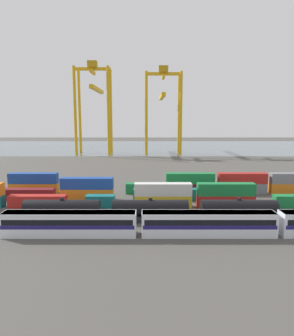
{
  "coord_description": "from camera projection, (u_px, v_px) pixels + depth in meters",
  "views": [
    {
      "loc": [
        0.41,
        -73.22,
        18.68
      ],
      "look_at": [
        0.25,
        9.08,
        6.01
      ],
      "focal_mm": 34.31,
      "sensor_mm": 36.0,
      "label": 1
    }
  ],
  "objects": [
    {
      "name": "shipping_container_13",
      "position": [
        88.0,
        183.0,
        74.2
      ],
      "size": [
        12.1,
        2.44,
        2.6
      ],
      "primitive_type": "cube",
      "color": "#1C4299",
      "rests_on": "shipping_container_12"
    },
    {
      "name": "shipping_container_24",
      "position": [
        294.0,
        188.0,
        80.81
      ],
      "size": [
        12.1,
        2.44,
        2.6
      ],
      "primitive_type": "cube",
      "color": "orange",
      "rests_on": "ground_plane"
    },
    {
      "name": "gantry_crane_central",
      "position": [
        163.0,
        102.0,
        171.54
      ],
      "size": [
        19.31,
        39.99,
        45.68
      ],
      "color": "gold",
      "rests_on": "ground_plane"
    },
    {
      "name": "shipping_container_5",
      "position": [
        164.0,
        189.0,
        67.85
      ],
      "size": [
        12.1,
        2.44,
        2.6
      ],
      "primitive_type": "cube",
      "color": "silver",
      "rests_on": "shipping_container_4"
    },
    {
      "name": "shipping_container_12",
      "position": [
        88.0,
        194.0,
        74.59
      ],
      "size": [
        12.1,
        2.44,
        2.6
      ],
      "primitive_type": "cube",
      "color": "orange",
      "rests_on": "ground_plane"
    },
    {
      "name": "shipping_container_15",
      "position": [
        206.0,
        194.0,
        74.54
      ],
      "size": [
        12.1,
        2.44,
        2.6
      ],
      "primitive_type": "cube",
      "color": "#146066",
      "rests_on": "ground_plane"
    },
    {
      "name": "shipping_container_4",
      "position": [
        163.0,
        201.0,
        68.24
      ],
      "size": [
        12.1,
        2.44,
        2.6
      ],
      "primitive_type": "cube",
      "color": "gold",
      "rests_on": "ground_plane"
    },
    {
      "name": "shipping_container_2",
      "position": [
        38.0,
        201.0,
        68.29
      ],
      "size": [
        12.1,
        2.44,
        2.6
      ],
      "primitive_type": "cube",
      "color": "#AD211C",
      "rests_on": "ground_plane"
    },
    {
      "name": "shipping_container_14",
      "position": [
        147.0,
        194.0,
        74.57
      ],
      "size": [
        6.04,
        2.44,
        2.6
      ],
      "primitive_type": "cube",
      "color": "#146066",
      "rests_on": "ground_plane"
    },
    {
      "name": "shipping_container_17",
      "position": [
        34.0,
        178.0,
        80.54
      ],
      "size": [
        12.1,
        2.44,
        2.6
      ],
      "primitive_type": "cube",
      "color": "#1C4299",
      "rests_on": "shipping_container_16"
    },
    {
      "name": "shipping_container_23",
      "position": [
        243.0,
        178.0,
        80.44
      ],
      "size": [
        12.1,
        2.44,
        2.6
      ],
      "primitive_type": "cube",
      "color": "#AD211C",
      "rests_on": "shipping_container_22"
    },
    {
      "name": "shipping_container_8",
      "position": [
        289.0,
        201.0,
        68.19
      ],
      "size": [
        6.04,
        2.44,
        2.6
      ],
      "primitive_type": "cube",
      "color": "#197538",
      "rests_on": "ground_plane"
    },
    {
      "name": "shipping_container_6",
      "position": [
        226.0,
        201.0,
        68.22
      ],
      "size": [
        12.1,
        2.44,
        2.6
      ],
      "primitive_type": "cube",
      "color": "#AD211C",
      "rests_on": "ground_plane"
    },
    {
      "name": "freight_tank_row",
      "position": [
        151.0,
        210.0,
        58.77
      ],
      "size": [
        46.24,
        2.92,
        4.38
      ],
      "color": "#232326",
      "rests_on": "ground_plane"
    },
    {
      "name": "shipping_container_16",
      "position": [
        35.0,
        188.0,
        80.94
      ],
      "size": [
        12.1,
        2.44,
        2.6
      ],
      "primitive_type": "cube",
      "color": "orange",
      "rests_on": "ground_plane"
    },
    {
      "name": "harbour_water",
      "position": [
        147.0,
        147.0,
        215.11
      ],
      "size": [
        400.0,
        110.0,
        0.01
      ],
      "primitive_type": "cube",
      "color": "slate",
      "rests_on": "ground_plane"
    },
    {
      "name": "shipping_container_3",
      "position": [
        101.0,
        201.0,
        68.27
      ],
      "size": [
        6.04,
        2.44,
        2.6
      ],
      "primitive_type": "cube",
      "color": "#146066",
      "rests_on": "ground_plane"
    },
    {
      "name": "shipping_container_11",
      "position": [
        29.0,
        194.0,
        74.62
      ],
      "size": [
        12.1,
        2.44,
        2.6
      ],
      "primitive_type": "cube",
      "color": "maroon",
      "rests_on": "ground_plane"
    },
    {
      "name": "shipping_container_18",
      "position": [
        87.0,
        188.0,
        80.91
      ],
      "size": [
        6.04,
        2.44,
        2.6
      ],
      "primitive_type": "cube",
      "color": "#146066",
      "rests_on": "ground_plane"
    },
    {
      "name": "gantry_crane_west",
      "position": [
        95.0,
        98.0,
        171.21
      ],
      "size": [
        18.59,
        40.39,
        48.13
      ],
      "color": "gold",
      "rests_on": "ground_plane"
    },
    {
      "name": "shipping_container_7",
      "position": [
        227.0,
        189.0,
        67.82
      ],
      "size": [
        12.1,
        2.44,
        2.6
      ],
      "primitive_type": "cube",
      "color": "#197538",
      "rests_on": "shipping_container_6"
    },
    {
      "name": "shipping_container_22",
      "position": [
        242.0,
        188.0,
        80.84
      ],
      "size": [
        12.1,
        2.44,
        2.6
      ],
      "primitive_type": "cube",
      "color": "slate",
      "rests_on": "ground_plane"
    },
    {
      "name": "shipping_container_20",
      "position": [
        190.0,
        188.0,
        80.86
      ],
      "size": [
        12.1,
        2.44,
        2.6
      ],
      "primitive_type": "cube",
      "color": "maroon",
      "rests_on": "ground_plane"
    },
    {
      "name": "passenger_train",
      "position": [
        209.0,
        223.0,
        51.54
      ],
      "size": [
        66.17,
        3.14,
        3.9
      ],
      "color": "silver",
      "rests_on": "ground_plane"
    },
    {
      "name": "ground_plane",
      "position": [
        146.0,
        171.0,
        114.75
      ],
      "size": [
        420.0,
        420.0,
        0.0
      ],
      "primitive_type": "plane",
      "color": "#4C4944"
    },
    {
      "name": "shipping_container_19",
      "position": [
        138.0,
        188.0,
        80.89
      ],
      "size": [
        6.04,
        2.44,
        2.6
      ],
      "primitive_type": "cube",
      "color": "#197538",
      "rests_on": "ground_plane"
    },
    {
      "name": "shipping_container_21",
      "position": [
        191.0,
        178.0,
        80.47
      ],
      "size": [
        12.1,
        2.44,
        2.6
      ],
      "primitive_type": "cube",
      "color": "#197538",
      "rests_on": "shipping_container_20"
    }
  ]
}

